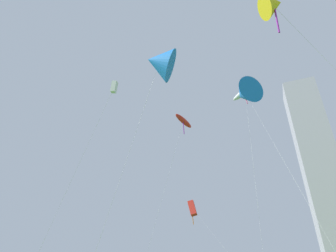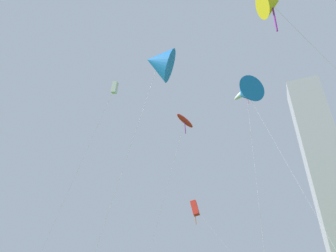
{
  "view_description": "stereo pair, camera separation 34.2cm",
  "coord_description": "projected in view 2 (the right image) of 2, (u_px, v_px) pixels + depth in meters",
  "views": [
    {
      "loc": [
        5.39,
        -11.25,
        1.54
      ],
      "look_at": [
        0.67,
        8.87,
        13.38
      ],
      "focal_mm": 30.21,
      "sensor_mm": 36.0,
      "label": 1
    },
    {
      "loc": [
        5.73,
        -11.17,
        1.54
      ],
      "look_at": [
        0.67,
        8.87,
        13.38
      ],
      "focal_mm": 30.21,
      "sensor_mm": 36.0,
      "label": 2
    }
  ],
  "objects": [
    {
      "name": "kite_flying_7",
      "position": [
        271.0,
        4.0,
        17.13
      ],
      "size": [
        11.18,
        6.67,
        17.48
      ],
      "color": "silver",
      "rests_on": "ground"
    },
    {
      "name": "kite_flying_5",
      "position": [
        159.0,
        63.0,
        22.62
      ],
      "size": [
        6.15,
        3.41,
        18.84
      ],
      "color": "silver",
      "rests_on": "ground"
    },
    {
      "name": "kite_flying_4",
      "position": [
        195.0,
        208.0,
        44.51
      ],
      "size": [
        9.79,
        5.25,
        13.71
      ],
      "color": "silver",
      "rests_on": "ground"
    },
    {
      "name": "kite_flying_2",
      "position": [
        246.0,
        91.0,
        33.03
      ],
      "size": [
        5.79,
        8.48,
        22.05
      ],
      "color": "silver",
      "rests_on": "ground"
    },
    {
      "name": "kite_flying_0",
      "position": [
        246.0,
        93.0,
        31.43
      ],
      "size": [
        4.07,
        4.18,
        22.12
      ],
      "color": "silver",
      "rests_on": "ground"
    },
    {
      "name": "kite_flying_6",
      "position": [
        185.0,
        121.0,
        37.58
      ],
      "size": [
        7.13,
        2.7,
        21.72
      ],
      "color": "silver",
      "rests_on": "ground"
    },
    {
      "name": "kite_flying_8",
      "position": [
        114.0,
        89.0,
        28.99
      ],
      "size": [
        10.6,
        5.89,
        20.07
      ],
      "color": "silver",
      "rests_on": "ground"
    },
    {
      "name": "distant_highrise_0",
      "position": [
        326.0,
        171.0,
        133.8
      ],
      "size": [
        18.13,
        19.48,
        99.07
      ],
      "primitive_type": "cube",
      "rotation": [
        0.0,
        0.0,
        -0.14
      ],
      "color": "#A8A8AD",
      "rests_on": "ground"
    }
  ]
}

